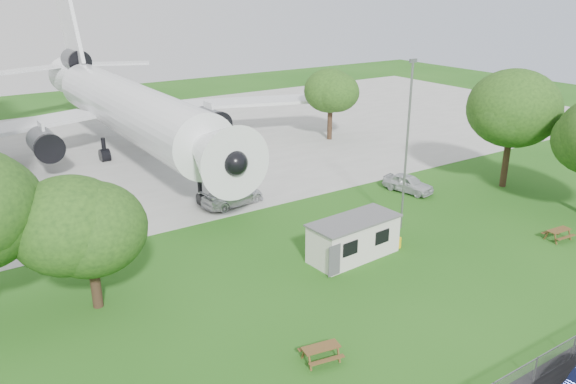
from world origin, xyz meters
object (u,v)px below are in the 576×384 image
site_cabin (354,238)px  picnic_west (321,360)px  airliner (125,105)px  picnic_east (557,239)px

site_cabin → picnic_west: 11.28m
airliner → picnic_east: size_ratio=26.52×
site_cabin → picnic_east: size_ratio=3.80×
airliner → picnic_east: airliner is taller
airliner → site_cabin: 31.85m
site_cabin → picnic_west: size_ratio=3.80×
picnic_east → airliner: bearing=120.2°
site_cabin → airliner: bearing=97.8°
picnic_west → picnic_east: same height
airliner → picnic_east: 41.60m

